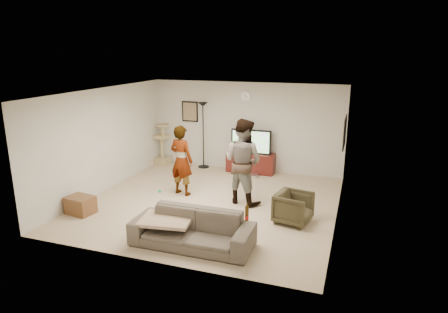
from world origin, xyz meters
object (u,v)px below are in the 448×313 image
(person_left, at_px, (181,160))
(person_right, at_px, (243,161))
(tv, at_px, (251,141))
(tv_stand, at_px, (251,163))
(cat_tree, at_px, (162,144))
(sofa, at_px, (192,229))
(armchair, at_px, (293,208))
(side_table, at_px, (80,205))
(floor_lamp, at_px, (203,135))
(beer_bottle, at_px, (247,214))

(person_left, height_order, person_right, person_right)
(tv, xyz_separation_m, person_right, (0.42, -2.24, 0.07))
(tv_stand, relative_size, cat_tree, 1.08)
(sofa, bearing_deg, cat_tree, 122.88)
(armchair, distance_m, side_table, 4.46)
(cat_tree, bearing_deg, tv, 0.94)
(floor_lamp, bearing_deg, person_left, -81.10)
(floor_lamp, bearing_deg, sofa, -70.36)
(beer_bottle, height_order, armchair, beer_bottle)
(armchair, xyz_separation_m, side_table, (-4.34, -1.02, -0.13))
(tv, bearing_deg, person_left, -116.25)
(tv_stand, bearing_deg, person_right, -79.32)
(side_table, bearing_deg, armchair, 13.27)
(person_right, relative_size, sofa, 0.89)
(person_left, distance_m, side_table, 2.44)
(beer_bottle, bearing_deg, armchair, 71.28)
(side_table, bearing_deg, sofa, -10.83)
(tv, height_order, sofa, tv)
(person_left, distance_m, sofa, 2.69)
(sofa, relative_size, side_table, 3.85)
(tv_stand, bearing_deg, side_table, -123.48)
(cat_tree, height_order, side_table, cat_tree)
(person_right, distance_m, side_table, 3.61)
(cat_tree, xyz_separation_m, armchair, (4.47, -2.92, -0.31))
(person_left, relative_size, beer_bottle, 6.72)
(tv, height_order, cat_tree, cat_tree)
(person_right, bearing_deg, floor_lamp, -32.85)
(tv, height_order, armchair, tv)
(floor_lamp, bearing_deg, person_right, -50.49)
(person_left, bearing_deg, beer_bottle, 147.49)
(tv_stand, bearing_deg, beer_bottle, -75.50)
(tv_stand, distance_m, armchair, 3.42)
(floor_lamp, relative_size, armchair, 2.78)
(person_left, distance_m, beer_bottle, 3.24)
(beer_bottle, bearing_deg, person_right, 108.12)
(tv_stand, relative_size, sofa, 0.62)
(tv_stand, height_order, cat_tree, cat_tree)
(armchair, bearing_deg, person_right, 71.08)
(tv_stand, bearing_deg, sofa, -87.73)
(tv_stand, height_order, floor_lamp, floor_lamp)
(cat_tree, height_order, person_left, person_left)
(tv_stand, relative_size, beer_bottle, 5.36)
(sofa, distance_m, side_table, 2.87)
(sofa, bearing_deg, armchair, 45.32)
(tv, xyz_separation_m, floor_lamp, (-1.44, 0.02, 0.06))
(floor_lamp, distance_m, armchair, 4.38)
(armchair, bearing_deg, cat_tree, 67.48)
(tv, distance_m, sofa, 4.57)
(side_table, bearing_deg, tv_stand, 56.52)
(cat_tree, distance_m, beer_bottle, 5.97)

